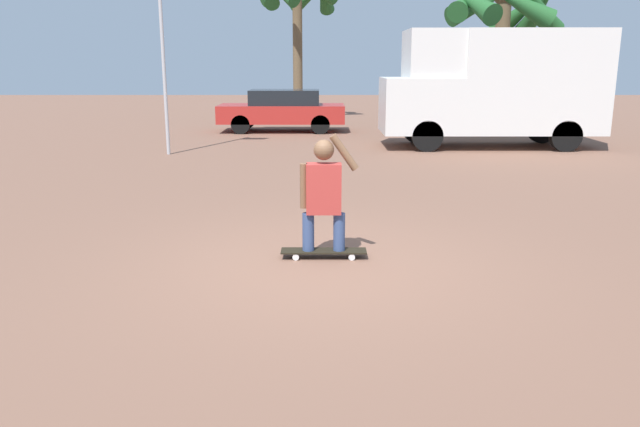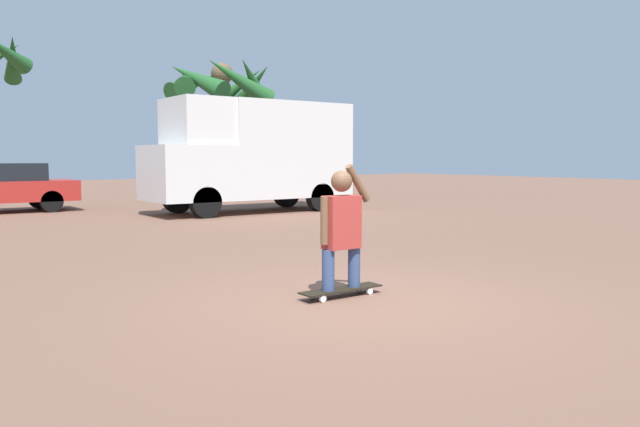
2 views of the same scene
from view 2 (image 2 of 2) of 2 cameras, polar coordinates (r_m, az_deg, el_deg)
ground_plane at (r=6.85m, az=3.52°, el=-8.08°), size 80.00×80.00×0.00m
skateboard at (r=7.07m, az=1.95°, el=-6.99°), size 1.02×0.24×0.09m
person_skateboarder at (r=6.95m, az=1.97°, el=-0.91°), size 0.69×0.24×1.40m
camper_van at (r=18.09m, az=-6.07°, el=5.56°), size 5.91×2.10×3.16m
palm_tree_near_van at (r=23.00m, az=-8.93°, el=11.19°), size 4.12×4.13×5.15m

